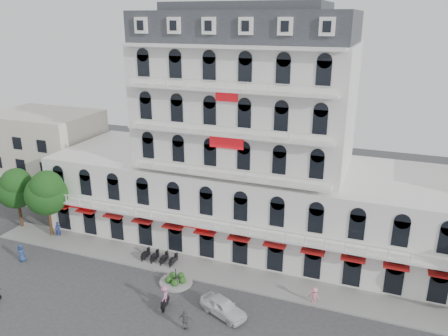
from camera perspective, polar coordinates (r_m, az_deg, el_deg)
ground at (r=38.56m, az=-6.30°, el=-20.23°), size 120.00×120.00×0.00m
sidewalk at (r=45.14m, az=-1.02°, el=-13.46°), size 53.00×4.00×0.16m
main_building at (r=48.71m, az=2.82°, el=1.85°), size 45.00×15.00×25.80m
flank_building_west at (r=66.60m, az=-22.01°, el=1.64°), size 14.00×10.00×12.00m
traffic_island at (r=43.83m, az=-6.29°, el=-14.42°), size 3.20×3.20×1.60m
parked_scooter_row at (r=47.42m, az=-8.42°, el=-12.07°), size 4.40×1.80×1.10m
tree_west_outer at (r=57.36m, az=-25.53°, el=-2.23°), size 4.50×4.48×7.76m
tree_west_inner at (r=53.53m, az=-22.21°, el=-2.84°), size 4.76×4.76×8.25m
parked_car at (r=39.42m, az=-0.10°, el=-17.69°), size 4.83×3.41×1.53m
rider_center at (r=40.21m, az=-7.74°, el=-16.30°), size 0.85×1.70×2.25m
pedestrian_left at (r=51.28m, az=-24.95°, el=-10.03°), size 1.07×0.85×1.91m
pedestrian_mid at (r=37.88m, az=-5.06°, el=-19.14°), size 1.19×0.62×1.94m
pedestrian_right at (r=41.38m, az=11.70°, el=-16.03°), size 1.11×0.67×1.67m
pedestrian_far at (r=54.76m, az=-20.84°, el=-7.56°), size 0.84×0.78×1.94m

